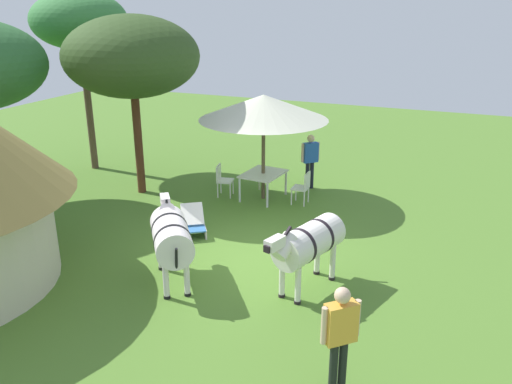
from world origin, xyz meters
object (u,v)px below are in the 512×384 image
Objects in this scene: zebra_by_umbrella at (171,235)px; acacia_tree_left_background at (132,57)px; guest_beside_umbrella at (310,157)px; striped_lounge_chair at (193,224)px; shade_umbrella at (264,107)px; standing_watcher at (340,330)px; patio_chair_near_lawn at (222,178)px; patio_chair_east_end at (303,186)px; zebra_nearest_camera at (307,243)px; patio_dining_table at (263,176)px; acacia_tree_right_background at (79,22)px.

zebra_by_umbrella is 0.38× the size of acacia_tree_left_background.
guest_beside_umbrella is 4.52m from striped_lounge_chair.
standing_watcher is (-6.79, -3.82, -1.57)m from shade_umbrella.
patio_chair_near_lawn is 0.54× the size of standing_watcher.
patio_chair_near_lawn is 4.06m from acacia_tree_left_background.
shade_umbrella is at bearing 90.00° from patio_chair_east_end.
striped_lounge_chair is (-4.18, 1.58, -0.71)m from guest_beside_umbrella.
shade_umbrella is 2.35m from patio_chair_near_lawn.
guest_beside_umbrella is 0.76× the size of zebra_nearest_camera.
zebra_nearest_camera is at bearing -148.90° from shade_umbrella.
acacia_tree_left_background is at bearing 103.81° from patio_dining_table.
shade_umbrella is 3.85× the size of patio_chair_near_lawn.
patio_chair_near_lawn is at bearing -98.73° from acacia_tree_right_background.
shade_umbrella is 2.14× the size of guest_beside_umbrella.
acacia_tree_right_background is 1.12× the size of acacia_tree_left_background.
patio_chair_east_end is (-0.00, -1.16, -0.14)m from patio_dining_table.
patio_chair_near_lawn is at bearing -75.43° from acacia_tree_left_background.
guest_beside_umbrella reaches higher than patio_chair_east_end.
standing_watcher is 5.96m from striped_lounge_chair.
patio_chair_near_lawn is 6.56m from acacia_tree_right_background.
shade_umbrella reaches higher than striped_lounge_chair.
standing_watcher is at bearing -126.15° from acacia_tree_right_background.
patio_chair_near_lawn is 0.56× the size of guest_beside_umbrella.
zebra_by_umbrella reaches higher than patio_dining_table.
patio_chair_near_lawn is 0.95× the size of striped_lounge_chair.
zebra_by_umbrella is at bearing 1.98° from patio_chair_near_lawn.
shade_umbrella is at bearing -76.19° from acacia_tree_left_background.
shade_umbrella is 3.85× the size of patio_chair_east_end.
patio_chair_near_lawn is at bearing 171.19° from guest_beside_umbrella.
patio_chair_near_lawn reaches higher than patio_dining_table.
zebra_by_umbrella is at bearing 110.68° from standing_watcher.
patio_chair_near_lawn is 2.71m from striped_lounge_chair.
acacia_tree_left_background reaches higher than patio_chair_near_lawn.
guest_beside_umbrella reaches higher than striped_lounge_chair.
guest_beside_umbrella is 0.33× the size of acacia_tree_left_background.
shade_umbrella is at bearing 0.00° from patio_dining_table.
patio_chair_east_end is at bearing -53.79° from zebra_nearest_camera.
shade_umbrella is 1.84× the size of zebra_by_umbrella.
guest_beside_umbrella is 5.80m from zebra_nearest_camera.
standing_watcher is at bearing -115.51° from guest_beside_umbrella.
acacia_tree_left_background is (4.12, 3.50, 2.83)m from zebra_by_umbrella.
standing_watcher is at bearing -150.64° from shade_umbrella.
standing_watcher is 9.79m from acacia_tree_left_background.
striped_lounge_chair is at bearing -155.75° from guest_beside_umbrella.
patio_chair_near_lawn is at bearing -113.02° from striped_lounge_chair.
guest_beside_umbrella is at bearing 45.01° from zebra_by_umbrella.
striped_lounge_chair is at bearing 71.47° from zebra_by_umbrella.
acacia_tree_left_background is (-0.84, 4.61, 3.29)m from patio_chair_east_end.
patio_chair_east_end is 4.53m from zebra_nearest_camera.
shade_umbrella is 3.76m from acacia_tree_left_background.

